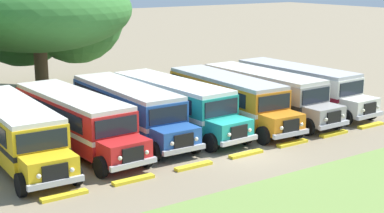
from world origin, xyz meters
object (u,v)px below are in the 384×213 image
object	(u,v)px
parked_bus_slot_3	(174,102)
broad_shade_tree	(35,11)
parked_bus_slot_4	(228,97)
parked_bus_slot_0	(14,129)
parked_bus_slot_5	(265,91)
parked_bus_slot_2	(128,108)
parked_bus_slot_1	(75,118)
parked_bus_slot_6	(299,85)

from	to	relation	value
parked_bus_slot_3	broad_shade_tree	size ratio (longest dim) A/B	0.75
parked_bus_slot_4	parked_bus_slot_0	bearing A→B (deg)	-88.43
parked_bus_slot_4	parked_bus_slot_5	distance (m)	2.97
parked_bus_slot_3	broad_shade_tree	distance (m)	14.60
parked_bus_slot_2	parked_bus_slot_3	world-z (taller)	same
parked_bus_slot_3	parked_bus_slot_5	xyz separation A→B (m)	(6.50, -0.68, 0.00)
parked_bus_slot_0	parked_bus_slot_1	xyz separation A→B (m)	(3.28, 0.24, 0.00)
parked_bus_slot_2	broad_shade_tree	size ratio (longest dim) A/B	0.74
parked_bus_slot_0	parked_bus_slot_1	size ratio (longest dim) A/B	1.00
parked_bus_slot_6	broad_shade_tree	distance (m)	19.61
parked_bus_slot_0	parked_bus_slot_3	size ratio (longest dim) A/B	1.00
parked_bus_slot_1	parked_bus_slot_2	distance (m)	3.47
broad_shade_tree	parked_bus_slot_6	bearing A→B (deg)	-46.80
parked_bus_slot_2	parked_bus_slot_1	bearing A→B (deg)	-80.84
parked_bus_slot_3	parked_bus_slot_4	world-z (taller)	same
parked_bus_slot_3	parked_bus_slot_4	size ratio (longest dim) A/B	1.00
parked_bus_slot_6	parked_bus_slot_3	bearing A→B (deg)	-94.38
parked_bus_slot_3	parked_bus_slot_6	size ratio (longest dim) A/B	1.00
parked_bus_slot_4	parked_bus_slot_6	distance (m)	6.27
parked_bus_slot_5	broad_shade_tree	bearing A→B (deg)	-145.90
parked_bus_slot_3	parked_bus_slot_1	bearing A→B (deg)	-90.76
parked_bus_slot_2	parked_bus_slot_4	bearing A→B (deg)	82.56
parked_bus_slot_6	broad_shade_tree	bearing A→B (deg)	-138.63
parked_bus_slot_0	parked_bus_slot_4	bearing A→B (deg)	90.82
parked_bus_slot_2	parked_bus_slot_4	size ratio (longest dim) A/B	1.00
parked_bus_slot_0	parked_bus_slot_5	world-z (taller)	same
parked_bus_slot_1	parked_bus_slot_6	size ratio (longest dim) A/B	1.00
parked_bus_slot_1	broad_shade_tree	distance (m)	14.73
parked_bus_slot_3	parked_bus_slot_4	distance (m)	3.59
parked_bus_slot_4	broad_shade_tree	bearing A→B (deg)	-151.85
parked_bus_slot_4	parked_bus_slot_3	bearing A→B (deg)	-97.69
parked_bus_slot_4	parked_bus_slot_6	bearing A→B (deg)	94.28
parked_bus_slot_0	broad_shade_tree	xyz separation A→B (m)	(6.32, 13.86, 4.71)
parked_bus_slot_5	parked_bus_slot_3	bearing A→B (deg)	-96.44
parked_bus_slot_1	parked_bus_slot_0	bearing A→B (deg)	-88.61
parked_bus_slot_5	broad_shade_tree	size ratio (longest dim) A/B	0.74
parked_bus_slot_1	parked_bus_slot_2	size ratio (longest dim) A/B	1.00
parked_bus_slot_2	parked_bus_slot_5	world-z (taller)	same
parked_bus_slot_0	parked_bus_slot_2	size ratio (longest dim) A/B	1.00
parked_bus_slot_0	parked_bus_slot_5	size ratio (longest dim) A/B	1.00
parked_bus_slot_4	parked_bus_slot_2	bearing A→B (deg)	-95.94
parked_bus_slot_0	parked_bus_slot_5	distance (m)	16.06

